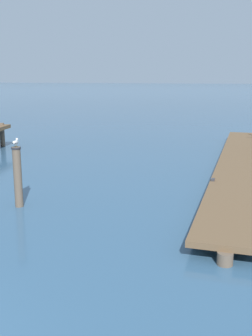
% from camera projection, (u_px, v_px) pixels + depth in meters
% --- Properties ---
extents(floating_dock, '(3.21, 19.33, 0.53)m').
position_uv_depth(floating_dock, '(239.00, 163.00, 17.96)').
color(floating_dock, brown).
rests_on(floating_dock, ground).
extents(mooring_piling, '(0.30, 0.30, 1.94)m').
position_uv_depth(mooring_piling, '(18.00, 176.00, 12.98)').
color(mooring_piling, brown).
rests_on(mooring_piling, ground).
extents(perched_seagull, '(0.17, 0.38, 0.26)m').
position_uv_depth(perched_seagull, '(16.00, 142.00, 12.73)').
color(perched_seagull, gold).
rests_on(perched_seagull, mooring_piling).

